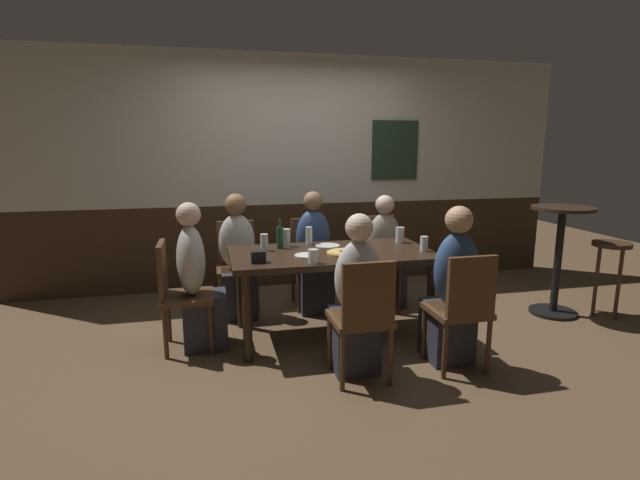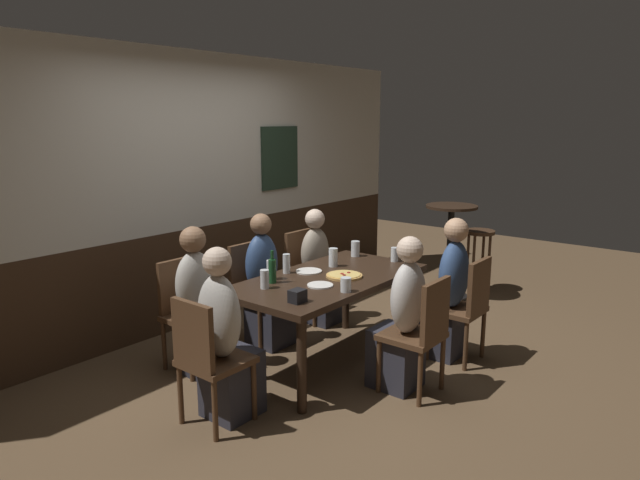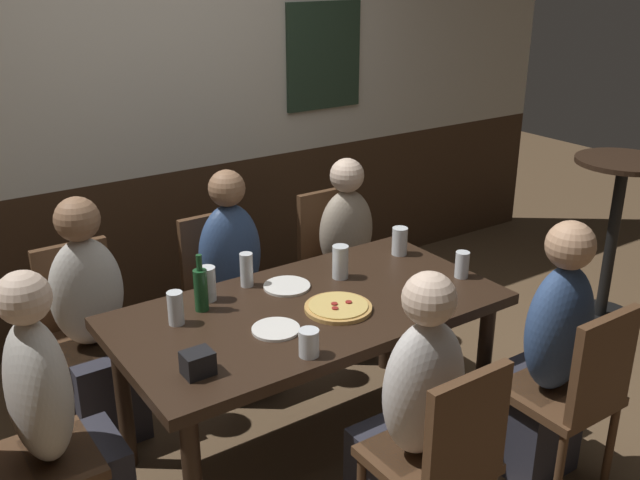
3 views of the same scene
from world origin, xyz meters
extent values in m
plane|color=brown|center=(0.00, 0.00, 0.00)|extent=(12.00, 12.00, 0.00)
cube|color=#3D2819|center=(0.00, 1.65, 0.47)|extent=(6.40, 0.10, 0.95)
cube|color=beige|center=(0.00, 1.65, 1.77)|extent=(6.40, 0.10, 1.65)
cube|color=#233828|center=(1.17, 1.58, 1.56)|extent=(0.56, 0.03, 0.68)
cube|color=black|center=(0.00, 0.00, 0.71)|extent=(1.69, 0.88, 0.05)
cylinder|color=black|center=(0.74, -0.36, 0.34)|extent=(0.07, 0.07, 0.69)
cylinder|color=black|center=(-0.74, 0.36, 0.34)|extent=(0.07, 0.07, 0.69)
cylinder|color=black|center=(0.74, 0.36, 0.34)|extent=(0.07, 0.07, 0.69)
cube|color=#513521|center=(-0.74, 0.78, 0.43)|extent=(0.40, 0.40, 0.04)
cube|color=#513521|center=(-0.74, 0.96, 0.67)|extent=(0.36, 0.04, 0.43)
cylinder|color=#513521|center=(-0.57, 0.61, 0.21)|extent=(0.04, 0.04, 0.41)
cylinder|color=#513521|center=(-0.91, 0.61, 0.21)|extent=(0.04, 0.04, 0.41)
cylinder|color=#513521|center=(-0.57, 0.95, 0.21)|extent=(0.04, 0.04, 0.41)
cylinder|color=#513521|center=(-0.91, 0.95, 0.21)|extent=(0.04, 0.04, 0.41)
cube|color=#513521|center=(0.00, -0.78, 0.43)|extent=(0.40, 0.40, 0.04)
cube|color=#513521|center=(0.00, -0.96, 0.67)|extent=(0.36, 0.04, 0.43)
cylinder|color=#513521|center=(0.17, -0.61, 0.21)|extent=(0.04, 0.04, 0.41)
cube|color=#513521|center=(0.74, 0.78, 0.43)|extent=(0.40, 0.40, 0.04)
cube|color=#513521|center=(0.74, 0.96, 0.67)|extent=(0.36, 0.04, 0.43)
cylinder|color=#513521|center=(0.91, 0.61, 0.21)|extent=(0.04, 0.04, 0.41)
cylinder|color=#513521|center=(0.57, 0.61, 0.21)|extent=(0.04, 0.04, 0.41)
cylinder|color=#513521|center=(0.91, 0.95, 0.21)|extent=(0.04, 0.04, 0.41)
cylinder|color=#513521|center=(0.57, 0.95, 0.21)|extent=(0.04, 0.04, 0.41)
cube|color=#513521|center=(-1.18, 0.00, 0.43)|extent=(0.40, 0.40, 0.04)
cylinder|color=#513521|center=(-1.01, 0.17, 0.21)|extent=(0.04, 0.04, 0.41)
cube|color=#513521|center=(0.74, -0.78, 0.43)|extent=(0.40, 0.40, 0.04)
cube|color=#513521|center=(0.74, -0.96, 0.67)|extent=(0.36, 0.04, 0.43)
cylinder|color=#513521|center=(0.57, -0.61, 0.21)|extent=(0.04, 0.04, 0.41)
cylinder|color=#513521|center=(0.91, -0.61, 0.21)|extent=(0.04, 0.04, 0.41)
cylinder|color=#513521|center=(0.57, -0.95, 0.21)|extent=(0.04, 0.04, 0.41)
cylinder|color=#513521|center=(0.91, -0.95, 0.21)|extent=(0.04, 0.04, 0.41)
cube|color=#513521|center=(0.00, 0.78, 0.43)|extent=(0.40, 0.40, 0.04)
cube|color=#513521|center=(0.00, 0.96, 0.67)|extent=(0.36, 0.04, 0.43)
cylinder|color=#513521|center=(0.17, 0.61, 0.21)|extent=(0.04, 0.04, 0.41)
cylinder|color=#513521|center=(-0.17, 0.61, 0.21)|extent=(0.04, 0.04, 0.41)
cylinder|color=#513521|center=(0.17, 0.95, 0.21)|extent=(0.04, 0.04, 0.41)
cylinder|color=#513521|center=(-0.17, 0.95, 0.21)|extent=(0.04, 0.04, 0.41)
cube|color=#2D2D38|center=(-0.74, 0.65, 0.23)|extent=(0.32, 0.34, 0.45)
ellipsoid|color=beige|center=(-0.74, 0.74, 0.71)|extent=(0.34, 0.22, 0.53)
sphere|color=#936B4C|center=(-0.74, 0.74, 1.07)|extent=(0.20, 0.20, 0.20)
ellipsoid|color=silver|center=(0.00, -0.74, 0.72)|extent=(0.34, 0.22, 0.53)
sphere|color=beige|center=(0.00, -0.74, 1.07)|extent=(0.19, 0.19, 0.19)
cube|color=#2D2D38|center=(0.74, 0.65, 0.23)|extent=(0.32, 0.34, 0.45)
ellipsoid|color=tan|center=(0.74, 0.74, 0.69)|extent=(0.34, 0.22, 0.49)
sphere|color=beige|center=(0.74, 0.74, 1.03)|extent=(0.19, 0.19, 0.19)
ellipsoid|color=beige|center=(-1.14, 0.00, 0.73)|extent=(0.22, 0.34, 0.56)
sphere|color=beige|center=(-1.14, 0.00, 1.09)|extent=(0.19, 0.19, 0.19)
cube|color=#2D2D38|center=(0.74, -0.65, 0.23)|extent=(0.32, 0.34, 0.45)
ellipsoid|color=#334C7A|center=(0.74, -0.74, 0.73)|extent=(0.34, 0.22, 0.56)
sphere|color=tan|center=(0.74, -0.74, 1.10)|extent=(0.20, 0.20, 0.20)
cube|color=#2D2D38|center=(0.00, 0.65, 0.23)|extent=(0.32, 0.34, 0.45)
ellipsoid|color=#334C7A|center=(0.00, 0.74, 0.72)|extent=(0.34, 0.22, 0.55)
sphere|color=#936B4C|center=(0.00, 0.74, 1.08)|extent=(0.19, 0.19, 0.19)
cylinder|color=tan|center=(0.08, -0.11, 0.75)|extent=(0.29, 0.29, 0.02)
cylinder|color=#DBB760|center=(0.08, -0.11, 0.76)|extent=(0.26, 0.26, 0.01)
cylinder|color=maroon|center=(0.07, -0.09, 0.77)|extent=(0.03, 0.03, 0.00)
cylinder|color=maroon|center=(0.13, -0.11, 0.77)|extent=(0.03, 0.03, 0.00)
cylinder|color=maroon|center=(0.05, -0.13, 0.77)|extent=(0.03, 0.03, 0.00)
cylinder|color=silver|center=(-0.23, -0.35, 0.79)|extent=(0.08, 0.08, 0.11)
cylinder|color=#C6842D|center=(-0.23, -0.35, 0.77)|extent=(0.07, 0.07, 0.05)
cylinder|color=silver|center=(0.28, 0.16, 0.82)|extent=(0.08, 0.08, 0.16)
cylinder|color=#331E14|center=(0.28, 0.16, 0.81)|extent=(0.07, 0.07, 0.13)
cylinder|color=silver|center=(0.70, 0.23, 0.81)|extent=(0.08, 0.08, 0.14)
cylinder|color=#B26623|center=(0.70, 0.23, 0.77)|extent=(0.07, 0.07, 0.06)
cylinder|color=silver|center=(0.76, -0.16, 0.80)|extent=(0.07, 0.07, 0.13)
cylinder|color=#331E14|center=(0.76, -0.16, 0.77)|extent=(0.06, 0.06, 0.06)
cylinder|color=silver|center=(-0.34, 0.30, 0.82)|extent=(0.07, 0.07, 0.16)
cylinder|color=#B26623|center=(-0.34, 0.30, 0.79)|extent=(0.07, 0.07, 0.11)
cylinder|color=silver|center=(-0.12, 0.33, 0.82)|extent=(0.06, 0.06, 0.16)
cylinder|color=gold|center=(-0.12, 0.33, 0.77)|extent=(0.05, 0.05, 0.07)
cylinder|color=silver|center=(-0.55, 0.17, 0.81)|extent=(0.07, 0.07, 0.14)
cylinder|color=#331E14|center=(-0.55, 0.17, 0.77)|extent=(0.06, 0.06, 0.05)
cylinder|color=#194723|center=(-0.40, 0.23, 0.83)|extent=(0.06, 0.06, 0.19)
cylinder|color=#194723|center=(-0.40, 0.23, 0.96)|extent=(0.03, 0.03, 0.07)
cylinder|color=white|center=(0.02, 0.21, 0.75)|extent=(0.22, 0.22, 0.01)
cylinder|color=white|center=(-0.24, -0.11, 0.75)|extent=(0.20, 0.20, 0.01)
cube|color=black|center=(-0.64, -0.23, 0.79)|extent=(0.11, 0.09, 0.09)
cylinder|color=black|center=(2.24, 0.03, 0.01)|extent=(0.44, 0.44, 0.03)
cylinder|color=black|center=(2.24, 0.03, 0.53)|extent=(0.07, 0.07, 0.99)
cylinder|color=black|center=(2.24, 0.03, 1.04)|extent=(0.56, 0.56, 0.03)
camera|label=1|loc=(-0.99, -3.80, 1.63)|focal=26.91mm
camera|label=2|loc=(-3.46, -2.69, 1.98)|focal=31.87mm
camera|label=3|loc=(-1.55, -2.34, 2.15)|focal=40.36mm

